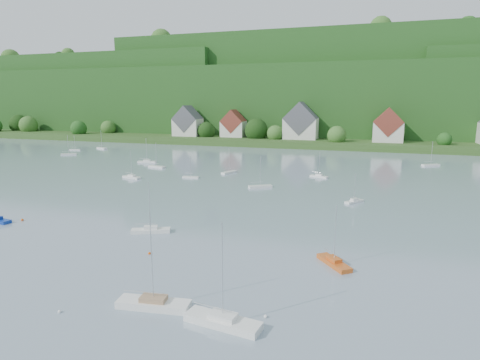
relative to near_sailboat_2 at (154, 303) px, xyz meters
The scene contains 15 objects.
far_shore_strip 175.76m from the near_sailboat_2, 95.69° to the left, with size 600.00×60.00×3.00m, color #32501E.
forested_ridge 245.08m from the near_sailboat_2, 94.00° to the left, with size 620.00×181.22×69.89m.
village_building_0 177.58m from the near_sailboat_2, 114.11° to the left, with size 14.00×10.40×16.00m.
village_building_1 170.81m from the near_sailboat_2, 106.14° to the left, with size 12.00×9.36×14.00m.
village_building_2 163.65m from the near_sailboat_2, 94.37° to the left, with size 16.00×11.44×18.00m.
village_building_3 163.48m from the near_sailboat_2, 80.28° to the left, with size 13.00×10.40×15.50m.
near_sailboat_2 is the anchor object (origin of this frame).
near_sailboat_3 25.39m from the near_sailboat_2, 121.01° to the left, with size 6.51×4.18×8.55m.
near_sailboat_4 8.21m from the near_sailboat_2, ahead, with size 7.94×3.17×10.42m.
near_sailboat_5 24.38m from the near_sailboat_2, 45.55° to the left, with size 5.09×5.80×8.18m.
mooring_buoy_1 9.59m from the near_sailboat_2, 155.58° to the right, with size 0.38×0.38×0.38m, color white.
mooring_buoy_2 15.60m from the near_sailboat_2, 122.16° to the left, with size 0.40×0.40×0.40m, color #FC5409.
mooring_buoy_3 43.91m from the near_sailboat_2, 152.26° to the left, with size 0.48×0.48×0.48m, color #FC5409.
mooring_buoy_4 11.89m from the near_sailboat_2, ahead, with size 0.39×0.39×0.39m, color white.
far_sailboat_cluster 89.44m from the near_sailboat_2, 96.93° to the left, with size 192.33×70.35×8.71m.
Camera 1 is at (38.30, -9.41, 21.52)m, focal length 30.24 mm.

